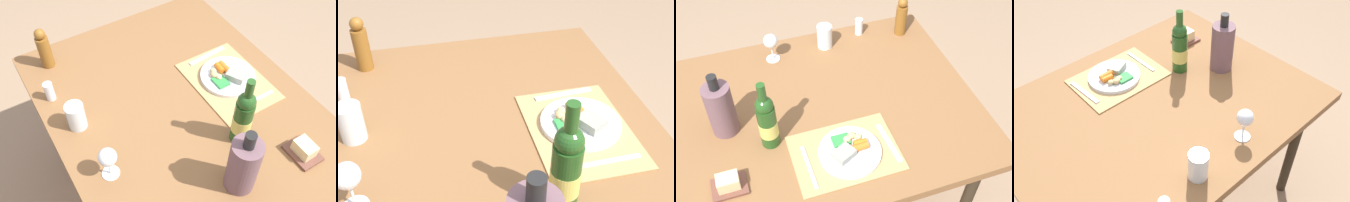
{
  "view_description": "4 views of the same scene",
  "coord_description": "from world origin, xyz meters",
  "views": [
    {
      "loc": [
        -0.86,
        0.58,
        2.02
      ],
      "look_at": [
        0.03,
        0.05,
        0.81
      ],
      "focal_mm": 41.2,
      "sensor_mm": 36.0,
      "label": 1
    },
    {
      "loc": [
        -0.89,
        0.18,
        1.61
      ],
      "look_at": [
        0.09,
        -0.05,
        0.86
      ],
      "focal_mm": 45.1,
      "sensor_mm": 36.0,
      "label": 2
    },
    {
      "loc": [
        -0.3,
        -1.2,
        2.1
      ],
      "look_at": [
        0.08,
        -0.07,
        0.86
      ],
      "focal_mm": 44.85,
      "sensor_mm": 36.0,
      "label": 3
    },
    {
      "loc": [
        0.75,
        0.98,
        1.9
      ],
      "look_at": [
        -0.07,
        0.09,
        0.79
      ],
      "focal_mm": 40.04,
      "sensor_mm": 36.0,
      "label": 4
    }
  ],
  "objects": [
    {
      "name": "placemat",
      "position": [
        0.02,
        -0.26,
        0.77
      ],
      "size": [
        0.42,
        0.3,
        0.01
      ],
      "primitive_type": "cube",
      "color": "tan",
      "rests_on": "dining_table"
    },
    {
      "name": "cooler_bottle",
      "position": [
        -0.4,
        0.01,
        0.89
      ],
      "size": [
        0.11,
        0.11,
        0.3
      ],
      "color": "#705057",
      "rests_on": "dining_table"
    },
    {
      "name": "knife",
      "position": [
        0.2,
        -0.28,
        0.77
      ],
      "size": [
        0.03,
        0.2,
        0.0
      ],
      "primitive_type": "cube",
      "rotation": [
        0.0,
        0.0,
        0.07
      ],
      "color": "silver",
      "rests_on": "placemat"
    },
    {
      "name": "butter_dish",
      "position": [
        -0.43,
        -0.28,
        0.79
      ],
      "size": [
        0.13,
        0.1,
        0.06
      ],
      "color": "brown",
      "rests_on": "dining_table"
    },
    {
      "name": "water_tumbler",
      "position": [
        0.14,
        0.4,
        0.82
      ],
      "size": [
        0.08,
        0.08,
        0.12
      ],
      "color": "silver",
      "rests_on": "dining_table"
    },
    {
      "name": "salt_shaker",
      "position": [
        0.34,
        0.45,
        0.81
      ],
      "size": [
        0.04,
        0.04,
        0.09
      ],
      "primitive_type": "cylinder",
      "color": "white",
      "rests_on": "dining_table"
    },
    {
      "name": "dining_table",
      "position": [
        0.0,
        0.0,
        0.7
      ],
      "size": [
        1.35,
        1.05,
        0.77
      ],
      "color": "brown",
      "rests_on": "ground_plane"
    },
    {
      "name": "wine_bottle",
      "position": [
        -0.24,
        -0.12,
        0.89
      ],
      "size": [
        0.07,
        0.07,
        0.32
      ],
      "color": "#224F1C",
      "rests_on": "dining_table"
    },
    {
      "name": "wine_glass",
      "position": [
        -0.13,
        0.39,
        0.87
      ],
      "size": [
        0.07,
        0.07,
        0.14
      ],
      "color": "white",
      "rests_on": "dining_table"
    },
    {
      "name": "ground_plane",
      "position": [
        0.0,
        0.0,
        0.0
      ],
      "size": [
        8.0,
        8.0,
        0.0
      ],
      "primitive_type": "plane",
      "color": "#9F8061"
    },
    {
      "name": "fork",
      "position": [
        -0.13,
        -0.29,
        0.77
      ],
      "size": [
        0.02,
        0.2,
        0.0
      ],
      "primitive_type": "cube",
      "rotation": [
        0.0,
        0.0,
        0.02
      ],
      "color": "silver",
      "rests_on": "placemat"
    },
    {
      "name": "dinner_plate",
      "position": [
        0.04,
        -0.27,
        0.79
      ],
      "size": [
        0.25,
        0.25,
        0.05
      ],
      "color": "silver",
      "rests_on": "placemat"
    },
    {
      "name": "pepper_mill",
      "position": [
        0.54,
        0.38,
        0.86
      ],
      "size": [
        0.06,
        0.06,
        0.21
      ],
      "color": "brown",
      "rests_on": "dining_table"
    }
  ]
}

